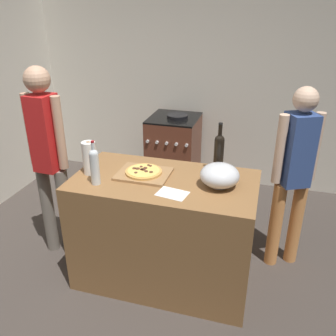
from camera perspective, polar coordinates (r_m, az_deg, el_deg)
The scene contains 13 objects.
ground_plane at distance 3.75m, azimuth 0.31°, elevation -10.11°, with size 4.70×3.27×0.02m, color #3F3833.
kitchen_wall_rear at distance 4.50m, azimuth 5.32°, elevation 13.98°, with size 4.70×0.10×2.60m, color silver.
counter at distance 2.94m, azimuth -0.55°, elevation -9.88°, with size 1.40×0.75×0.92m, color olive.
cutting_board at distance 2.77m, azimuth -3.89°, elevation -0.95°, with size 0.40×0.32×0.02m, color #9E7247.
pizza at distance 2.77m, azimuth -3.90°, elevation -0.55°, with size 0.28×0.28×0.03m.
mixing_bowl at distance 2.59m, azimuth 8.22°, elevation -1.17°, with size 0.28×0.28×0.17m.
paper_towel_roll at distance 2.82m, azimuth -12.38°, elevation 1.58°, with size 0.11×0.11×0.26m.
wine_bottle_green at distance 2.77m, azimuth 8.10°, elevation 2.56°, with size 0.08×0.08×0.41m.
wine_bottle_amber at distance 2.63m, azimuth -11.61°, elevation 0.47°, with size 0.07×0.07×0.34m.
recipe_sheet at distance 2.51m, azimuth 0.70°, elevation -4.10°, with size 0.21×0.15×0.00m, color white.
stove at distance 4.42m, azimuth 0.92°, elevation 2.47°, with size 0.57×0.63×0.95m.
person_in_stripes at distance 3.16m, azimuth -18.52°, elevation 2.05°, with size 0.36×0.21×1.71m.
person_in_red at distance 3.06m, azimuth 19.44°, elevation -0.39°, with size 0.35×0.27×1.58m.
Camera 1 is at (0.84, -1.63, 2.14)m, focal length 38.30 mm.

